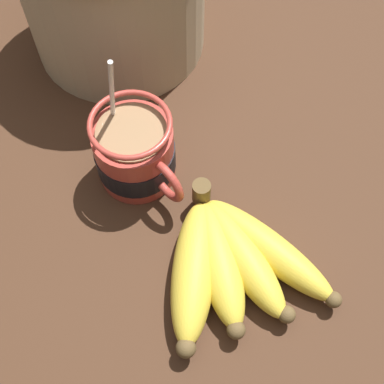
# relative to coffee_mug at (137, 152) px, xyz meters

# --- Properties ---
(table) EXTENTS (0.94, 0.94, 0.04)m
(table) POSITION_rel_coffee_mug_xyz_m (0.02, -0.00, -0.06)
(table) COLOR #422819
(table) RESTS_ON ground
(coffee_mug) EXTENTS (0.12, 0.09, 0.17)m
(coffee_mug) POSITION_rel_coffee_mug_xyz_m (0.00, 0.00, 0.00)
(coffee_mug) COLOR #B23D33
(coffee_mug) RESTS_ON table
(banana_bunch) EXTENTS (0.19, 0.17, 0.04)m
(banana_bunch) POSITION_rel_coffee_mug_xyz_m (0.15, -0.01, -0.02)
(banana_bunch) COLOR brown
(banana_bunch) RESTS_ON table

